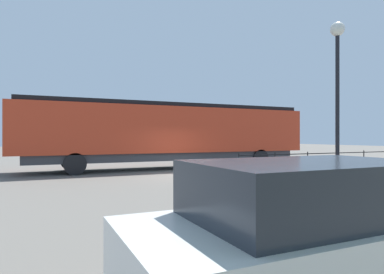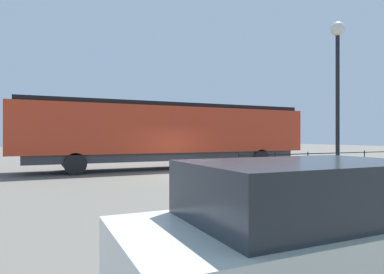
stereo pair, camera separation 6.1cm
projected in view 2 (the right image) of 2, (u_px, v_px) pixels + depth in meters
ground_plane at (190, 175)px, 16.32m from camera, size 120.00×120.00×0.00m
locomotive at (178, 132)px, 20.26m from camera, size 3.14×17.35×3.86m
parked_car_white at (316, 232)px, 3.63m from camera, size 1.90×4.45×1.62m
lamp_post at (338, 64)px, 13.73m from camera, size 0.58×0.58×6.64m
platform_fence at (323, 160)px, 16.36m from camera, size 0.05×9.77×1.18m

